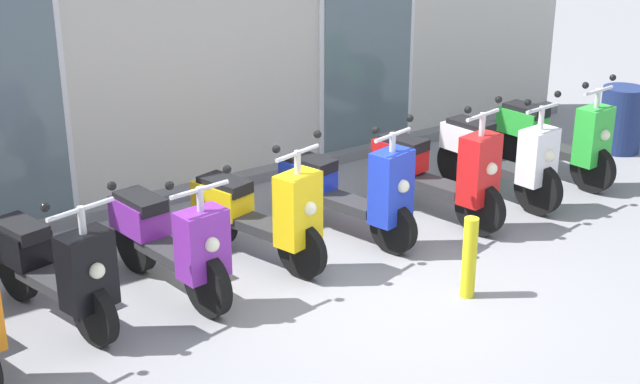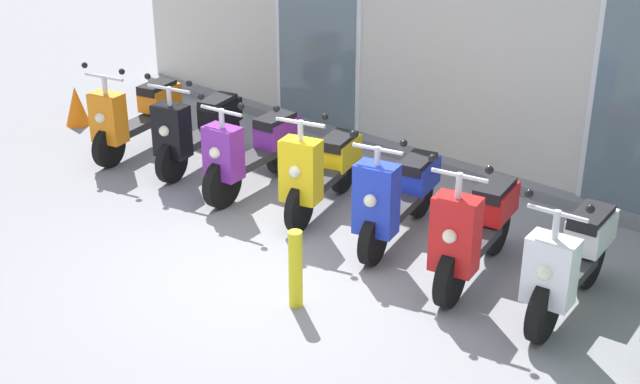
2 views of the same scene
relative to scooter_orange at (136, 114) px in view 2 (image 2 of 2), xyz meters
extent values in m
plane|color=gray|center=(3.28, -1.05, -0.49)|extent=(40.00, 40.00, 0.00)
cube|color=beige|center=(3.28, 2.21, 1.46)|extent=(10.79, 0.30, 3.89)
cube|color=slate|center=(3.28, 1.96, -0.43)|extent=(10.79, 0.20, 0.12)
cube|color=silver|center=(1.12, 2.04, 0.66)|extent=(1.38, 0.04, 2.30)
cube|color=slate|center=(1.12, 2.02, 0.66)|extent=(1.26, 0.02, 2.22)
cylinder|color=black|center=(0.11, -0.51, -0.24)|extent=(0.20, 0.49, 0.48)
cylinder|color=black|center=(-0.12, 0.56, -0.24)|extent=(0.20, 0.49, 0.48)
cube|color=#2D2D30|center=(0.00, 0.02, -0.14)|extent=(0.40, 0.72, 0.09)
cube|color=orange|center=(0.11, -0.47, 0.11)|extent=(0.42, 0.32, 0.58)
sphere|color=#F2EFCC|center=(0.13, -0.60, 0.15)|extent=(0.12, 0.12, 0.12)
cube|color=orange|center=(-0.10, 0.46, 0.08)|extent=(0.41, 0.57, 0.28)
cube|color=black|center=(-0.09, 0.42, 0.22)|extent=(0.36, 0.53, 0.11)
cylinder|color=silver|center=(0.11, -0.47, 0.50)|extent=(0.06, 0.06, 0.23)
cylinder|color=silver|center=(0.11, -0.47, 0.59)|extent=(0.53, 0.15, 0.04)
sphere|color=black|center=(0.37, -0.42, 0.69)|extent=(0.07, 0.07, 0.07)
sphere|color=black|center=(-0.16, -0.53, 0.69)|extent=(0.07, 0.07, 0.07)
cylinder|color=black|center=(1.02, -0.33, -0.24)|extent=(0.20, 0.50, 0.49)
cylinder|color=black|center=(0.78, 0.72, -0.24)|extent=(0.20, 0.50, 0.49)
cube|color=#2D2D30|center=(0.90, 0.20, -0.14)|extent=(0.40, 0.71, 0.09)
cube|color=black|center=(1.01, -0.29, 0.11)|extent=(0.42, 0.32, 0.59)
sphere|color=#F2EFCC|center=(1.04, -0.42, 0.15)|extent=(0.12, 0.12, 0.12)
cube|color=black|center=(0.80, 0.63, 0.04)|extent=(0.41, 0.57, 0.28)
cube|color=black|center=(0.81, 0.59, 0.18)|extent=(0.36, 0.53, 0.11)
cylinder|color=silver|center=(1.01, -0.29, 0.50)|extent=(0.06, 0.06, 0.23)
cylinder|color=silver|center=(1.01, -0.29, 0.60)|extent=(0.55, 0.16, 0.04)
sphere|color=black|center=(1.28, -0.23, 0.70)|extent=(0.07, 0.07, 0.07)
sphere|color=black|center=(0.74, -0.35, 0.70)|extent=(0.07, 0.07, 0.07)
cylinder|color=black|center=(1.92, -0.42, -0.22)|extent=(0.17, 0.54, 0.53)
cylinder|color=black|center=(1.80, 0.66, -0.22)|extent=(0.17, 0.54, 0.53)
cube|color=#2D2D30|center=(1.86, 0.12, -0.12)|extent=(0.34, 0.70, 0.09)
cube|color=purple|center=(1.92, -0.38, 0.12)|extent=(0.41, 0.28, 0.56)
sphere|color=#F2EFCC|center=(1.93, -0.51, 0.16)|extent=(0.12, 0.12, 0.12)
cube|color=purple|center=(1.81, 0.56, 0.06)|extent=(0.36, 0.55, 0.28)
cube|color=black|center=(1.81, 0.52, 0.20)|extent=(0.31, 0.51, 0.11)
cylinder|color=silver|center=(1.92, -0.38, 0.48)|extent=(0.06, 0.06, 0.22)
cylinder|color=silver|center=(1.92, -0.38, 0.57)|extent=(0.53, 0.10, 0.04)
sphere|color=black|center=(2.18, -0.35, 0.67)|extent=(0.07, 0.07, 0.07)
sphere|color=black|center=(1.66, -0.41, 0.67)|extent=(0.07, 0.07, 0.07)
cylinder|color=black|center=(2.90, -0.30, -0.24)|extent=(0.22, 0.51, 0.50)
cylinder|color=black|center=(2.63, 0.72, -0.24)|extent=(0.22, 0.51, 0.50)
cube|color=#2D2D30|center=(2.77, 0.21, -0.14)|extent=(0.42, 0.70, 0.09)
cube|color=yellow|center=(2.89, -0.26, 0.14)|extent=(0.43, 0.33, 0.63)
sphere|color=#F2EFCC|center=(2.93, -0.39, 0.18)|extent=(0.12, 0.12, 0.12)
cube|color=yellow|center=(2.66, 0.63, 0.01)|extent=(0.42, 0.58, 0.28)
cube|color=black|center=(2.67, 0.59, 0.15)|extent=(0.38, 0.53, 0.11)
cylinder|color=silver|center=(2.89, -0.26, 0.55)|extent=(0.06, 0.06, 0.22)
cylinder|color=silver|center=(2.89, -0.26, 0.64)|extent=(0.51, 0.17, 0.04)
sphere|color=black|center=(3.14, -0.19, 0.74)|extent=(0.07, 0.07, 0.07)
sphere|color=black|center=(2.65, -0.33, 0.74)|extent=(0.07, 0.07, 0.07)
cylinder|color=black|center=(3.87, -0.36, -0.25)|extent=(0.21, 0.49, 0.47)
cylinder|color=black|center=(3.62, 0.77, -0.25)|extent=(0.21, 0.49, 0.47)
cube|color=#2D2D30|center=(3.74, 0.20, -0.15)|extent=(0.41, 0.76, 0.09)
cube|color=#1E38C6|center=(3.86, -0.32, 0.15)|extent=(0.42, 0.32, 0.67)
sphere|color=#F2EFCC|center=(3.89, -0.45, 0.19)|extent=(0.12, 0.12, 0.12)
cube|color=#1E38C6|center=(3.64, 0.67, 0.00)|extent=(0.41, 0.57, 0.28)
cube|color=black|center=(3.65, 0.63, 0.14)|extent=(0.36, 0.53, 0.11)
cylinder|color=silver|center=(3.86, -0.32, 0.56)|extent=(0.06, 0.06, 0.19)
cylinder|color=silver|center=(3.86, -0.32, 0.64)|extent=(0.48, 0.14, 0.04)
sphere|color=black|center=(4.10, -0.27, 0.74)|extent=(0.07, 0.07, 0.07)
sphere|color=black|center=(3.63, -0.38, 0.74)|extent=(0.07, 0.07, 0.07)
cylinder|color=black|center=(4.81, -0.52, -0.23)|extent=(0.20, 0.53, 0.52)
cylinder|color=black|center=(4.61, 0.57, -0.23)|extent=(0.20, 0.53, 0.52)
cube|color=#2D2D30|center=(4.71, 0.03, -0.13)|extent=(0.38, 0.72, 0.09)
cube|color=red|center=(4.80, -0.48, 0.17)|extent=(0.42, 0.30, 0.67)
sphere|color=#F2EFCC|center=(4.83, -0.61, 0.21)|extent=(0.12, 0.12, 0.12)
cube|color=red|center=(4.63, 0.47, 0.08)|extent=(0.39, 0.57, 0.28)
cube|color=black|center=(4.64, 0.43, 0.22)|extent=(0.34, 0.52, 0.11)
cylinder|color=silver|center=(4.80, -0.48, 0.60)|extent=(0.06, 0.06, 0.24)
cylinder|color=silver|center=(4.80, -0.48, 0.70)|extent=(0.48, 0.12, 0.04)
sphere|color=black|center=(5.04, -0.43, 0.80)|extent=(0.07, 0.07, 0.07)
sphere|color=black|center=(4.57, -0.52, 0.80)|extent=(0.07, 0.07, 0.07)
cylinder|color=black|center=(5.66, -0.48, -0.22)|extent=(0.16, 0.53, 0.53)
cylinder|color=black|center=(5.56, 0.57, -0.22)|extent=(0.16, 0.53, 0.53)
cube|color=#2D2D30|center=(5.61, 0.04, -0.12)|extent=(0.32, 0.68, 0.09)
cube|color=white|center=(5.65, -0.44, 0.12)|extent=(0.40, 0.27, 0.56)
sphere|color=#F2EFCC|center=(5.66, -0.57, 0.16)|extent=(0.12, 0.12, 0.12)
cube|color=white|center=(5.57, 0.47, 0.09)|extent=(0.35, 0.55, 0.28)
cube|color=black|center=(5.57, 0.43, 0.23)|extent=(0.30, 0.50, 0.11)
cylinder|color=silver|center=(5.65, -0.44, 0.50)|extent=(0.06, 0.06, 0.26)
cylinder|color=silver|center=(5.65, -0.44, 0.61)|extent=(0.48, 0.08, 0.04)
sphere|color=black|center=(5.89, -0.42, 0.71)|extent=(0.07, 0.07, 0.07)
sphere|color=black|center=(5.41, -0.47, 0.71)|extent=(0.07, 0.07, 0.07)
cone|color=orange|center=(-1.40, 0.10, -0.23)|extent=(0.32, 0.32, 0.52)
cylinder|color=yellow|center=(3.83, -1.38, -0.14)|extent=(0.12, 0.12, 0.70)
camera|label=1|loc=(-1.04, -6.15, 3.05)|focal=50.87mm
camera|label=2|loc=(8.13, -6.08, 3.45)|focal=48.86mm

